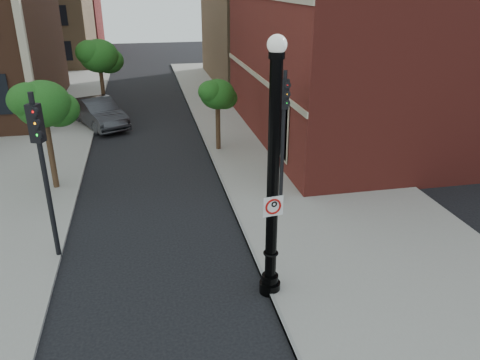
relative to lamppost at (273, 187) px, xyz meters
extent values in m
plane|color=black|center=(-2.08, -0.41, -3.27)|extent=(120.00, 120.00, 0.00)
cube|color=gray|center=(3.92, 9.59, -3.21)|extent=(8.00, 60.00, 0.12)
cube|color=gray|center=(-11.08, 17.59, -3.21)|extent=(10.00, 50.00, 0.12)
cube|color=gray|center=(-0.03, 9.59, -3.20)|extent=(0.10, 60.00, 0.14)
cube|color=maroon|center=(13.92, 13.59, 2.73)|extent=(22.00, 16.00, 12.00)
cube|color=black|center=(2.88, 8.59, -1.27)|extent=(0.08, 1.40, 2.40)
cube|color=#BDB193|center=(2.89, 13.59, 0.23)|extent=(0.06, 16.00, 0.25)
cube|color=#BDB193|center=(-9.08, 16.59, 3.73)|extent=(0.40, 0.40, 14.00)
cube|color=#90714E|center=(-14.08, 43.59, 2.73)|extent=(12.00, 12.00, 12.00)
cube|color=maroon|center=(-14.08, 57.59, 1.73)|extent=(12.00, 12.00, 10.00)
cylinder|color=black|center=(0.00, 0.00, -3.10)|extent=(0.60, 0.60, 0.32)
cylinder|color=black|center=(0.00, 0.00, -2.84)|extent=(0.47, 0.47, 0.27)
cylinder|color=black|center=(0.00, 0.00, 0.15)|extent=(0.32, 0.32, 6.19)
torus|color=black|center=(0.00, 0.00, -1.98)|extent=(0.43, 0.43, 0.06)
cylinder|color=black|center=(0.00, 0.00, 3.34)|extent=(0.38, 0.38, 0.16)
sphere|color=silver|center=(0.00, 0.00, 3.57)|extent=(0.47, 0.47, 0.47)
cube|color=white|center=(-0.02, -0.18, -0.46)|extent=(0.55, 0.09, 0.56)
cube|color=black|center=(-0.02, -0.18, -0.21)|extent=(0.55, 0.08, 0.05)
cube|color=black|center=(-0.02, -0.18, -0.72)|extent=(0.55, 0.08, 0.05)
cube|color=black|center=(-0.28, -0.21, -0.46)|extent=(0.05, 0.01, 0.56)
cube|color=black|center=(0.23, -0.15, -0.46)|extent=(0.05, 0.01, 0.56)
torus|color=#AB0A06|center=(-0.02, -0.18, -0.46)|extent=(0.45, 0.11, 0.45)
cube|color=#AB0A06|center=(-0.02, -0.18, -0.46)|extent=(0.31, 0.05, 0.31)
cube|color=black|center=(-0.07, -0.19, -0.46)|extent=(0.05, 0.01, 0.26)
torus|color=black|center=(0.00, -0.18, -0.40)|extent=(0.18, 0.07, 0.17)
cylinder|color=black|center=(-0.02, -0.18, -0.21)|extent=(0.03, 0.02, 0.03)
imported|color=#292A2E|center=(-5.81, 17.98, -2.41)|extent=(3.83, 5.47, 1.71)
cylinder|color=black|center=(-6.15, 3.12, -0.59)|extent=(0.16, 0.16, 5.35)
cube|color=black|center=(-6.15, 3.12, 1.19)|extent=(0.43, 0.42, 1.11)
sphere|color=#E50505|center=(-6.08, 2.95, 1.58)|extent=(0.20, 0.20, 0.20)
sphere|color=#FF8C00|center=(-6.08, 2.95, 1.24)|extent=(0.20, 0.20, 0.20)
sphere|color=#00E519|center=(-6.08, 2.95, 0.91)|extent=(0.20, 0.20, 0.20)
cylinder|color=black|center=(1.99, 5.70, -0.66)|extent=(0.15, 0.15, 5.21)
cube|color=black|center=(1.99, 5.70, 1.07)|extent=(0.39, 0.37, 1.08)
sphere|color=#E50505|center=(2.03, 5.53, 1.45)|extent=(0.20, 0.20, 0.20)
sphere|color=#FF8C00|center=(2.03, 5.53, 1.13)|extent=(0.20, 0.20, 0.20)
sphere|color=#00E519|center=(2.03, 5.53, 0.80)|extent=(0.20, 0.20, 0.20)
cylinder|color=#999999|center=(2.04, 6.65, -1.04)|extent=(0.09, 0.09, 4.45)
cylinder|color=#342315|center=(-7.02, 8.72, -1.54)|extent=(0.24, 0.24, 3.45)
ellipsoid|color=#1A4C14|center=(-7.02, 8.72, 0.43)|extent=(2.17, 2.17, 1.84)
ellipsoid|color=#1A4C14|center=(-6.53, 9.12, 0.09)|extent=(1.68, 1.68, 1.42)
ellipsoid|color=#1A4C14|center=(-7.46, 8.43, 0.68)|extent=(1.58, 1.58, 1.34)
cylinder|color=#342315|center=(-5.56, 19.47, -1.41)|extent=(0.24, 0.24, 3.71)
ellipsoid|color=#1A4C14|center=(-5.56, 19.47, 0.71)|extent=(2.33, 2.33, 1.98)
ellipsoid|color=#1A4C14|center=(-5.03, 19.89, 0.34)|extent=(1.80, 1.80, 1.53)
ellipsoid|color=#1A4C14|center=(-6.04, 19.15, 0.98)|extent=(1.70, 1.70, 1.44)
cylinder|color=#342315|center=(0.51, 12.17, -1.88)|extent=(0.24, 0.24, 2.78)
ellipsoid|color=#1A4C14|center=(0.51, 12.17, -0.29)|extent=(1.75, 1.75, 1.48)
ellipsoid|color=#1A4C14|center=(0.91, 12.49, -0.57)|extent=(1.35, 1.35, 1.15)
ellipsoid|color=#1A4C14|center=(0.15, 11.93, -0.09)|extent=(1.27, 1.27, 1.08)
camera|label=1|loc=(-3.07, -10.62, 4.92)|focal=35.00mm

